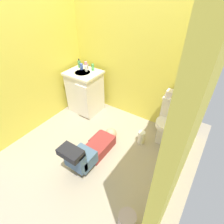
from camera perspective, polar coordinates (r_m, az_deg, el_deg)
The scene contains 18 objects.
ground_plane at distance 2.97m, azimuth -4.58°, elevation -10.93°, with size 2.89×3.11×0.04m, color #A29581.
wall_back at distance 3.08m, azimuth 7.36°, elevation 18.16°, with size 2.55×0.08×2.40m, color #DCCC48.
wall_left at distance 3.11m, azimuth -24.83°, elevation 15.37°, with size 0.08×2.11×2.40m, color #DCCC48.
wall_right at distance 1.81m, azimuth 26.01°, elevation 0.05°, with size 0.08×2.11×2.40m, color #DCCC48.
toilet at distance 2.96m, azimuth 17.75°, elevation -2.86°, with size 0.36×0.46×0.75m.
vanity_cabinet at distance 3.51m, azimuth -8.56°, elevation 6.47°, with size 0.60×0.53×0.82m.
faucet at distance 3.41m, azimuth -7.66°, elevation 14.09°, with size 0.02×0.02×0.10m, color silver.
person_plumber at distance 2.67m, azimuth -6.72°, elevation -11.88°, with size 0.39×1.06×0.52m.
tissue_box at distance 2.80m, azimuth 19.12°, elevation 5.29°, with size 0.22×0.11×0.10m, color silver.
toiletry_bag at distance 2.77m, azimuth 22.04°, elevation 4.39°, with size 0.12×0.09×0.11m, color #26262D.
soap_dispenser at distance 3.51m, azimuth -10.36°, elevation 14.82°, with size 0.06×0.06×0.17m.
bottle_blue at distance 3.42m, azimuth -9.69°, elevation 14.07°, with size 0.05×0.05×0.11m, color #4563BE.
bottle_pink at distance 3.40m, azimuth -8.29°, elevation 14.41°, with size 0.05×0.05×0.15m, color pink.
bottle_white at distance 3.34m, azimuth -8.25°, elevation 13.53°, with size 0.05×0.05×0.10m, color silver.
bottle_green at distance 3.35m, azimuth -6.14°, elevation 13.98°, with size 0.05×0.05×0.12m, color #4DA452.
trash_can at distance 2.22m, azimuth 4.79°, elevation -31.34°, with size 0.19×0.19×0.23m, color #9F8C8D.
paper_towel_roll at distance 2.95m, azimuth 9.32°, elevation -7.97°, with size 0.11×0.11×0.23m, color white.
toilet_paper_roll at distance 2.64m, azimuth 14.86°, elevation -18.44°, with size 0.11×0.11×0.10m, color white.
Camera 1 is at (1.30, -1.52, 2.17)m, focal length 28.72 mm.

